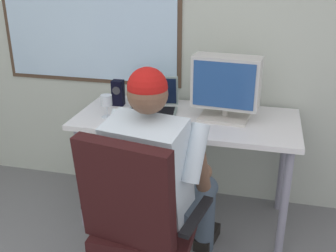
{
  "coord_description": "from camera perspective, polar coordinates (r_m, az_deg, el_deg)",
  "views": [
    {
      "loc": [
        0.66,
        -0.41,
        1.68
      ],
      "look_at": [
        0.17,
        1.6,
        0.83
      ],
      "focal_mm": 43.33,
      "sensor_mm": 36.0,
      "label": 1
    }
  ],
  "objects": [
    {
      "name": "desk",
      "position": [
        2.62,
        2.61,
        -0.52
      ],
      "size": [
        1.41,
        0.65,
        0.75
      ],
      "color": "gray",
      "rests_on": "ground"
    },
    {
      "name": "laptop",
      "position": [
        2.67,
        -2.11,
        3.36
      ],
      "size": [
        0.35,
        0.32,
        0.22
      ],
      "color": "gray",
      "rests_on": "desk"
    },
    {
      "name": "crt_monitor",
      "position": [
        2.51,
        8.17,
        5.87
      ],
      "size": [
        0.42,
        0.27,
        0.4
      ],
      "color": "beige",
      "rests_on": "desk"
    },
    {
      "name": "desk_speaker",
      "position": [
        2.79,
        -7.04,
        4.66
      ],
      "size": [
        0.08,
        0.07,
        0.17
      ],
      "color": "black",
      "rests_on": "desk"
    },
    {
      "name": "person_seated",
      "position": [
        2.13,
        -1.19,
        -6.72
      ],
      "size": [
        0.59,
        0.81,
        1.24
      ],
      "color": "#415060",
      "rests_on": "ground"
    },
    {
      "name": "wall_rear",
      "position": [
        2.85,
        -0.18,
        16.59
      ],
      "size": [
        5.29,
        0.08,
        2.78
      ],
      "color": "#B7BFB1",
      "rests_on": "ground"
    },
    {
      "name": "wine_glass",
      "position": [
        2.57,
        -8.66,
        3.4
      ],
      "size": [
        0.07,
        0.07,
        0.15
      ],
      "color": "silver",
      "rests_on": "desk"
    },
    {
      "name": "office_chair",
      "position": [
        1.99,
        -4.24,
        -12.4
      ],
      "size": [
        0.63,
        0.59,
        0.98
      ],
      "color": "black",
      "rests_on": "ground"
    }
  ]
}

